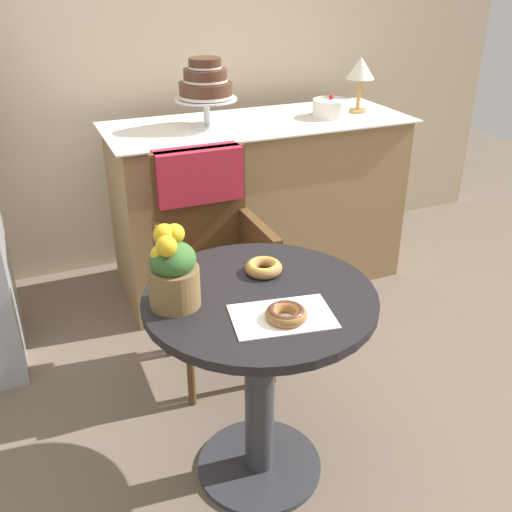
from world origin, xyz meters
name	(u,v)px	position (x,y,z in m)	size (l,w,h in m)	color
ground_plane	(259,467)	(0.00, 0.00, 0.00)	(8.00, 8.00, 0.00)	#6B5B4C
back_wall	(120,21)	(0.00, 1.85, 1.35)	(4.80, 0.10, 2.70)	#C1AD8E
cafe_table	(260,351)	(0.00, 0.00, 0.51)	(0.72, 0.72, 0.72)	black
wicker_chair	(207,229)	(0.06, 0.69, 0.64)	(0.42, 0.45, 0.95)	brown
paper_napkin	(282,316)	(0.01, -0.14, 0.72)	(0.29, 0.19, 0.00)	white
donut_front	(264,267)	(0.06, 0.12, 0.74)	(0.12, 0.12, 0.04)	#AD7542
donut_mid	(286,313)	(0.01, -0.16, 0.74)	(0.12, 0.12, 0.04)	#936033
flower_vase	(173,270)	(-0.25, 0.04, 0.84)	(0.15, 0.15, 0.25)	brown
display_counter	(259,203)	(0.55, 1.30, 0.45)	(1.56, 0.62, 0.90)	#93754C
tiered_cake_stand	(206,85)	(0.27, 1.30, 1.10)	(0.30, 0.30, 0.32)	silver
round_layer_cake	(331,108)	(0.93, 1.25, 0.94)	(0.19, 0.19, 0.11)	white
table_lamp	(361,70)	(1.12, 1.29, 1.12)	(0.15, 0.15, 0.28)	#B28C47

